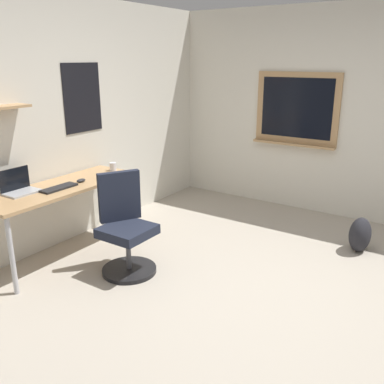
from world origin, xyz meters
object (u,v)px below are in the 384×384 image
object	(u,v)px
coffee_mug	(113,167)
backpack	(360,235)
laptop	(19,187)
keyboard	(59,188)
desk	(62,193)
computer_mouse	(81,180)
office_chair	(125,230)

from	to	relation	value
coffee_mug	backpack	xyz separation A→B (m)	(1.08, -2.48, -0.62)
laptop	keyboard	world-z (taller)	laptop
keyboard	desk	bearing A→B (deg)	41.06
keyboard	computer_mouse	distance (m)	0.28
office_chair	laptop	distance (m)	1.07
office_chair	keyboard	world-z (taller)	office_chair
keyboard	office_chair	bearing A→B (deg)	-73.04
laptop	backpack	distance (m)	3.47
desk	computer_mouse	size ratio (longest dim) A/B	15.69
desk	office_chair	xyz separation A→B (m)	(0.12, -0.73, -0.27)
office_chair	backpack	size ratio (longest dim) A/B	2.56
office_chair	desk	bearing A→B (deg)	99.24
desk	keyboard	size ratio (longest dim) A/B	4.41
office_chair	coffee_mug	world-z (taller)	office_chair
coffee_mug	computer_mouse	bearing A→B (deg)	-174.48
office_chair	coffee_mug	xyz separation A→B (m)	(0.60, 0.71, 0.40)
keyboard	backpack	xyz separation A→B (m)	(1.88, -2.43, -0.58)
desk	laptop	size ratio (longest dim) A/B	5.26
laptop	computer_mouse	bearing A→B (deg)	-20.39
desk	computer_mouse	distance (m)	0.23
office_chair	backpack	bearing A→B (deg)	-46.55
laptop	office_chair	bearing A→B (deg)	-60.72
computer_mouse	laptop	bearing A→B (deg)	159.61
coffee_mug	office_chair	bearing A→B (deg)	-130.29
keyboard	computer_mouse	size ratio (longest dim) A/B	3.56
office_chair	keyboard	size ratio (longest dim) A/B	2.57
desk	office_chair	bearing A→B (deg)	-80.76
desk	backpack	bearing A→B (deg)	-54.26
keyboard	coffee_mug	bearing A→B (deg)	3.59
keyboard	backpack	world-z (taller)	keyboard
computer_mouse	backpack	xyz separation A→B (m)	(1.60, -2.43, -0.59)
keyboard	computer_mouse	xyz separation A→B (m)	(0.28, 0.00, 0.01)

